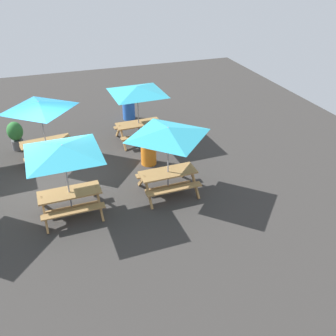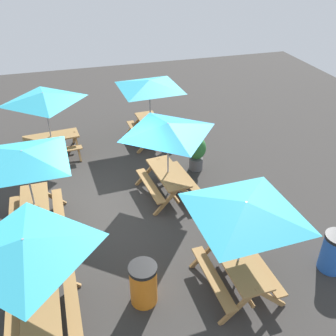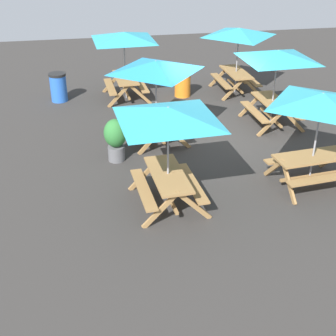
% 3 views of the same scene
% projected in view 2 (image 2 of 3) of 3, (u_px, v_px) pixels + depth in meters
% --- Properties ---
extents(ground_plane, '(26.01, 26.01, 0.00)m').
position_uv_depth(ground_plane, '(116.00, 206.00, 10.55)').
color(ground_plane, '#33302D').
rests_on(ground_plane, ground).
extents(picnic_table_0, '(2.22, 2.22, 2.34)m').
position_uv_depth(picnic_table_0, '(168.00, 134.00, 9.99)').
color(picnic_table_0, olive).
rests_on(picnic_table_0, ground).
extents(picnic_table_1, '(2.05, 2.05, 2.34)m').
position_uv_depth(picnic_table_1, '(26.00, 253.00, 6.30)').
color(picnic_table_1, olive).
rests_on(picnic_table_1, ground).
extents(picnic_table_2, '(2.82, 2.82, 2.34)m').
position_uv_depth(picnic_table_2, '(150.00, 89.00, 12.83)').
color(picnic_table_2, olive).
rests_on(picnic_table_2, ground).
extents(picnic_table_3, '(2.83, 2.83, 2.34)m').
position_uv_depth(picnic_table_3, '(245.00, 215.00, 7.14)').
color(picnic_table_3, olive).
rests_on(picnic_table_3, ground).
extents(picnic_table_4, '(2.19, 2.19, 2.34)m').
position_uv_depth(picnic_table_4, '(44.00, 102.00, 11.85)').
color(picnic_table_4, olive).
rests_on(picnic_table_4, ground).
extents(picnic_table_5, '(2.83, 2.83, 2.34)m').
position_uv_depth(picnic_table_5, '(24.00, 162.00, 8.77)').
color(picnic_table_5, olive).
rests_on(picnic_table_5, ground).
extents(trash_bin_blue, '(0.59, 0.59, 0.98)m').
position_uv_depth(trash_bin_blue, '(334.00, 252.00, 8.37)').
color(trash_bin_blue, blue).
rests_on(trash_bin_blue, ground).
extents(trash_bin_orange, '(0.59, 0.59, 0.98)m').
position_uv_depth(trash_bin_orange, '(143.00, 284.00, 7.62)').
color(trash_bin_orange, orange).
rests_on(trash_bin_orange, ground).
extents(potted_plant_0, '(0.60, 0.60, 1.15)m').
position_uv_depth(potted_plant_0, '(196.00, 152.00, 11.87)').
color(potted_plant_0, '#59595B').
rests_on(potted_plant_0, ground).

